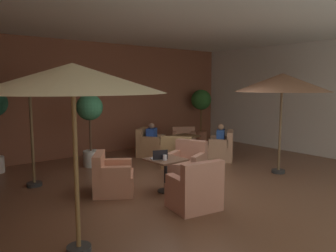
# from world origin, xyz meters

# --- Properties ---
(ground_plane) EXTENTS (10.55, 8.42, 0.02)m
(ground_plane) POSITION_xyz_m (0.00, 0.00, -0.01)
(ground_plane) COLOR brown
(wall_back_brick) EXTENTS (10.55, 0.08, 3.47)m
(wall_back_brick) POSITION_xyz_m (0.00, 4.17, 1.74)
(wall_back_brick) COLOR brown
(wall_back_brick) RESTS_ON ground_plane
(wall_right_plain) EXTENTS (0.08, 8.42, 3.47)m
(wall_right_plain) POSITION_xyz_m (5.24, 0.00, 1.74)
(wall_right_plain) COLOR silver
(wall_right_plain) RESTS_ON ground_plane
(ceiling_slab) EXTENTS (10.55, 8.42, 0.06)m
(ceiling_slab) POSITION_xyz_m (0.00, 0.00, 3.50)
(ceiling_slab) COLOR silver
(ceiling_slab) RESTS_ON wall_back_brick
(cafe_table_front_left) EXTENTS (0.71, 0.71, 0.68)m
(cafe_table_front_left) POSITION_xyz_m (-0.50, -0.13, 0.54)
(cafe_table_front_left) COLOR black
(cafe_table_front_left) RESTS_ON ground_plane
(armchair_front_left_north) EXTENTS (0.90, 0.83, 0.89)m
(armchair_front_left_north) POSITION_xyz_m (-0.68, -1.20, 0.32)
(armchair_front_left_north) COLOR #BC765E
(armchair_front_left_north) RESTS_ON ground_plane
(armchair_front_left_east) EXTENTS (1.03, 1.02, 0.86)m
(armchair_front_left_east) POSITION_xyz_m (0.49, 0.32, 0.31)
(armchair_front_left_east) COLOR tan
(armchair_front_left_east) RESTS_ON ground_plane
(armchair_front_left_south) EXTENTS (1.09, 1.10, 0.82)m
(armchair_front_left_south) POSITION_xyz_m (-1.40, 0.46, 0.31)
(armchair_front_left_south) COLOR tan
(armchair_front_left_south) RESTS_ON ground_plane
(cafe_table_front_right) EXTENTS (0.71, 0.71, 0.68)m
(cafe_table_front_right) POSITION_xyz_m (1.83, 1.91, 0.53)
(cafe_table_front_right) COLOR black
(cafe_table_front_right) RESTS_ON ground_plane
(armchair_front_right_north) EXTENTS (1.04, 1.03, 0.86)m
(armchair_front_right_north) POSITION_xyz_m (2.52, 1.08, 0.32)
(armchair_front_right_north) COLOR tan
(armchair_front_right_north) RESTS_ON ground_plane
(armchair_front_right_east) EXTENTS (1.03, 1.02, 0.78)m
(armchair_front_right_east) POSITION_xyz_m (2.52, 2.74, 0.30)
(armchair_front_right_east) COLOR tan
(armchair_front_right_east) RESTS_ON ground_plane
(armchair_front_right_south) EXTENTS (1.03, 1.05, 0.86)m
(armchair_front_right_south) POSITION_xyz_m (1.18, 2.78, 0.32)
(armchair_front_right_south) COLOR tan
(armchair_front_right_south) RESTS_ON ground_plane
(armchair_front_right_west) EXTENTS (1.10, 1.10, 0.86)m
(armchair_front_right_west) POSITION_xyz_m (0.99, 1.23, 0.31)
(armchair_front_right_west) COLOR tan
(armchair_front_right_west) RESTS_ON ground_plane
(patio_umbrella_tall_red) EXTENTS (2.26, 2.26, 2.45)m
(patio_umbrella_tall_red) POSITION_xyz_m (2.56, -0.76, 2.21)
(patio_umbrella_tall_red) COLOR #2D2D2D
(patio_umbrella_tall_red) RESTS_ON ground_plane
(patio_umbrella_center_beige) EXTENTS (2.16, 2.16, 2.36)m
(patio_umbrella_center_beige) POSITION_xyz_m (-2.50, 1.92, 2.16)
(patio_umbrella_center_beige) COLOR #2D2D2D
(patio_umbrella_center_beige) RESTS_ON ground_plane
(patio_umbrella_near_wall) EXTENTS (2.32, 2.32, 2.44)m
(patio_umbrella_near_wall) POSITION_xyz_m (-2.89, -1.34, 2.24)
(patio_umbrella_near_wall) COLOR #2D2D2D
(patio_umbrella_near_wall) RESTS_ON ground_plane
(potted_tree_mid_left) EXTENTS (0.75, 0.75, 1.99)m
(potted_tree_mid_left) POSITION_xyz_m (4.10, 3.57, 1.38)
(potted_tree_mid_left) COLOR #A96347
(potted_tree_mid_left) RESTS_ON ground_plane
(potted_tree_mid_right) EXTENTS (0.69, 0.69, 1.93)m
(potted_tree_mid_right) POSITION_xyz_m (-0.79, 2.74, 1.33)
(potted_tree_mid_right) COLOR silver
(potted_tree_mid_right) RESTS_ON ground_plane
(patron_blue_shirt) EXTENTS (0.45, 0.43, 0.62)m
(patron_blue_shirt) POSITION_xyz_m (1.21, 2.74, 0.67)
(patron_blue_shirt) COLOR #2444A0
(patron_blue_shirt) RESTS_ON ground_plane
(patron_by_window) EXTENTS (0.45, 0.42, 0.61)m
(patron_by_window) POSITION_xyz_m (2.49, 1.11, 0.69)
(patron_by_window) COLOR #294C9B
(patron_by_window) RESTS_ON ground_plane
(iced_drink_cup) EXTENTS (0.08, 0.08, 0.11)m
(iced_drink_cup) POSITION_xyz_m (-0.60, -0.23, 0.74)
(iced_drink_cup) COLOR white
(iced_drink_cup) RESTS_ON cafe_table_front_left
(open_laptop) EXTENTS (0.37, 0.32, 0.20)m
(open_laptop) POSITION_xyz_m (-0.63, -0.10, 0.74)
(open_laptop) COLOR #9EA0A5
(open_laptop) RESTS_ON cafe_table_front_left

